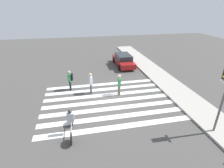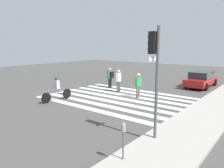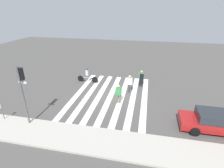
% 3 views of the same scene
% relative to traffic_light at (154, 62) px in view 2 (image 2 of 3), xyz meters
% --- Properties ---
extents(ground_plane, '(60.00, 60.00, 0.00)m').
position_rel_traffic_light_xyz_m(ground_plane, '(-4.88, -5.38, -3.15)').
color(ground_plane, '#4C4947').
extents(sidewalk_curb, '(36.00, 2.50, 0.14)m').
position_rel_traffic_light_xyz_m(sidewalk_curb, '(-4.88, 0.87, -3.08)').
color(sidewalk_curb, '#ADA89E').
rests_on(sidewalk_curb, ground_plane).
extents(crosswalk_stripes, '(6.99, 10.00, 0.01)m').
position_rel_traffic_light_xyz_m(crosswalk_stripes, '(-4.88, -5.38, -3.14)').
color(crosswalk_stripes, white).
rests_on(crosswalk_stripes, ground_plane).
extents(traffic_light, '(0.60, 0.50, 4.49)m').
position_rel_traffic_light_xyz_m(traffic_light, '(0.00, 0.00, 0.00)').
color(traffic_light, '#515456').
rests_on(traffic_light, ground_plane).
extents(parking_meter, '(0.15, 0.15, 1.37)m').
position_rel_traffic_light_xyz_m(parking_meter, '(2.15, 0.10, -2.12)').
color(parking_meter, '#515456').
rests_on(parking_meter, ground_plane).
extents(pedestrian_adult_tall_backpack, '(0.53, 0.30, 1.80)m').
position_rel_traffic_light_xyz_m(pedestrian_adult_tall_backpack, '(-5.85, -4.23, -2.13)').
color(pedestrian_adult_tall_backpack, '#6B6051').
rests_on(pedestrian_adult_tall_backpack, ground_plane).
extents(pedestrian_adult_blue_shirt, '(0.53, 0.46, 1.80)m').
position_rel_traffic_light_xyz_m(pedestrian_adult_blue_shirt, '(-7.62, -8.22, -2.10)').
color(pedestrian_adult_blue_shirt, black).
rests_on(pedestrian_adult_blue_shirt, ground_plane).
extents(pedestrian_child_with_backpack, '(0.55, 0.32, 1.85)m').
position_rel_traffic_light_xyz_m(pedestrian_child_with_backpack, '(-6.56, -6.53, -2.10)').
color(pedestrian_child_with_backpack, '#4C4C51').
rests_on(pedestrian_child_with_backpack, ground_plane).
extents(cyclist_far_lane, '(2.43, 0.41, 1.66)m').
position_rel_traffic_light_xyz_m(cyclist_far_lane, '(-1.64, -8.15, -2.27)').
color(cyclist_far_lane, black).
rests_on(cyclist_far_lane, ground_plane).
extents(car_parked_silver_sedan, '(4.80, 1.93, 1.44)m').
position_rel_traffic_light_xyz_m(car_parked_silver_sedan, '(-13.06, -1.89, -2.41)').
color(car_parked_silver_sedan, maroon).
rests_on(car_parked_silver_sedan, ground_plane).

